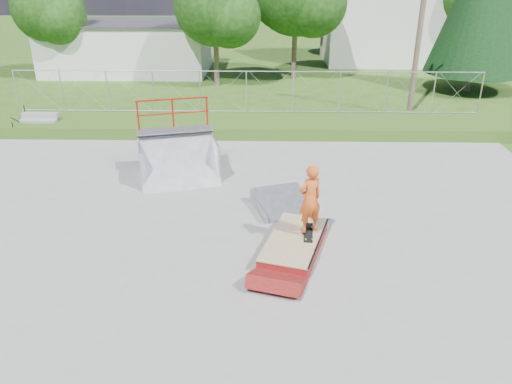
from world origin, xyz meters
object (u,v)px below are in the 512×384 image
at_px(grind_box, 294,245).
at_px(flat_bank_ramp, 283,204).
at_px(quarter_pipe, 178,144).
at_px(skater, 310,202).

xyz_separation_m(grind_box, flat_bank_ramp, (-0.23, 2.21, 0.04)).
distance_m(grind_box, quarter_pipe, 5.73).
xyz_separation_m(grind_box, skater, (0.34, 0.18, 1.08)).
bearing_deg(grind_box, flat_bank_ramp, 112.19).
bearing_deg(quarter_pipe, skater, -62.91).
height_order(grind_box, quarter_pipe, quarter_pipe).
xyz_separation_m(quarter_pipe, skater, (3.87, -4.22, 0.05)).
bearing_deg(skater, quarter_pipe, -77.43).
relative_size(grind_box, skater, 1.60).
height_order(grind_box, flat_bank_ramp, flat_bank_ramp).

